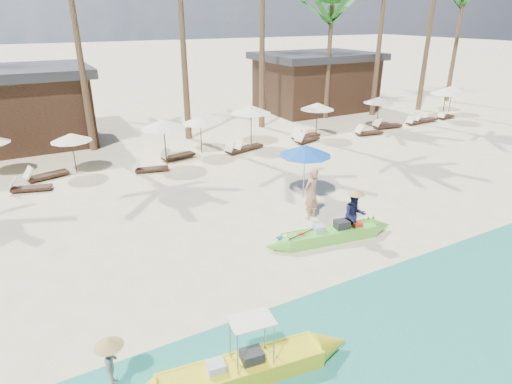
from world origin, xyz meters
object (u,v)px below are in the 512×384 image
green_canoe (330,234)px  yellow_canoe (242,370)px  tourist (311,194)px  blue_umbrella (305,150)px

green_canoe → yellow_canoe: 6.49m
green_canoe → tourist: tourist is taller
green_canoe → blue_umbrella: (1.25, 3.40, 1.82)m
yellow_canoe → green_canoe: bearing=43.7°
yellow_canoe → tourist: 7.97m
green_canoe → blue_umbrella: blue_umbrella is taller
yellow_canoe → blue_umbrella: 9.88m
blue_umbrella → green_canoe: bearing=-110.1°
green_canoe → blue_umbrella: bearing=78.7°
tourist → blue_umbrella: size_ratio=0.86×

